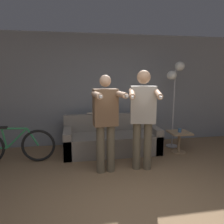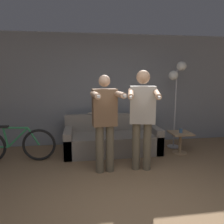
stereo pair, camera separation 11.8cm
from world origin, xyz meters
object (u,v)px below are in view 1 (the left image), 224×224
Objects in this scene: couch at (111,140)px; cup at (180,130)px; side_table at (179,138)px; person_right at (143,114)px; floor_lamp at (175,79)px; cat at (101,110)px; person_left at (106,118)px; bicycle at (13,146)px.

cup is at bearing -13.58° from couch.
couch is 4.45× the size of side_table.
person_right is 0.89× the size of floor_lamp.
floor_lamp is at bearing -8.08° from cat.
person_right is 1.43m from side_table.
cat is (0.09, 1.32, -0.09)m from person_left.
person_left reaches higher than side_table.
cat is at bearing 81.68° from person_left.
couch reaches higher than cup.
bicycle is (-1.94, -0.30, 0.08)m from couch.
cup is (-0.01, -0.03, 0.17)m from side_table.
couch is 1.48m from cup.
cat is 0.34× the size of bicycle.
couch is 3.87× the size of cat.
cup is at bearing -112.78° from side_table.
couch is 1.97m from floor_lamp.
cat is 1.81m from floor_lamp.
side_table is 0.29× the size of bicycle.
person_left is at bearing -93.85° from cat.
person_right is 1.33m from cup.
couch is at bearing -176.84° from floor_lamp.
person_right is (0.37, -1.00, 0.75)m from couch.
person_right reaches higher than bicycle.
person_left is 1.32m from cat.
person_left is at bearing -105.24° from couch.
couch is 1.25m from person_left.
side_table is (1.61, -0.63, -0.54)m from cat.
cat is 6.32× the size of cup.
person_left is 1.92m from bicycle.
side_table is (1.05, 0.68, -0.68)m from person_right.
side_table is 0.17m from cup.
floor_lamp is (1.09, 1.08, 0.56)m from person_right.
floor_lamp is 3.65m from bicycle.
bicycle is (-3.41, -0.38, -1.23)m from floor_lamp.
floor_lamp reaches higher than side_table.
bicycle is at bearing 152.72° from person_left.
cat is 0.27× the size of floor_lamp.
person_left is 2.14m from floor_lamp.
person_left is 1.07× the size of bicycle.
person_right reaches higher than cup.
bicycle is at bearing -160.80° from cat.
floor_lamp reaches higher than couch.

